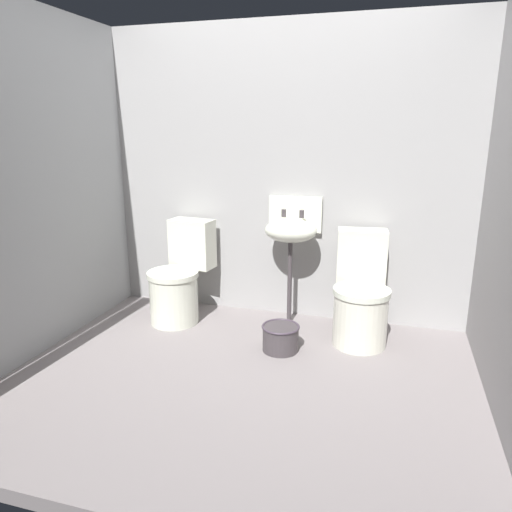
# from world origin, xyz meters

# --- Properties ---
(ground_plane) EXTENTS (3.27, 2.51, 0.08)m
(ground_plane) POSITION_xyz_m (0.00, 0.00, -0.04)
(ground_plane) COLOR gray
(wall_back) EXTENTS (3.27, 0.10, 2.28)m
(wall_back) POSITION_xyz_m (0.00, 1.11, 1.14)
(wall_back) COLOR #9D9B9B
(wall_back) RESTS_ON ground
(wall_left) EXTENTS (0.10, 2.31, 2.28)m
(wall_left) POSITION_xyz_m (-1.49, 0.10, 1.14)
(wall_left) COLOR #9A9B9D
(wall_left) RESTS_ON ground
(toilet_left) EXTENTS (0.46, 0.64, 0.78)m
(toilet_left) POSITION_xyz_m (-0.77, 0.71, 0.32)
(toilet_left) COLOR silver
(toilet_left) RESTS_ON ground
(toilet_right) EXTENTS (0.44, 0.63, 0.78)m
(toilet_right) POSITION_xyz_m (0.66, 0.71, 0.32)
(toilet_right) COLOR silver
(toilet_right) RESTS_ON ground
(sink) EXTENTS (0.42, 0.35, 0.99)m
(sink) POSITION_xyz_m (0.10, 0.89, 0.75)
(sink) COLOR #413B3E
(sink) RESTS_ON ground
(bucket) EXTENTS (0.27, 0.27, 0.19)m
(bucket) POSITION_xyz_m (0.15, 0.37, 0.10)
(bucket) COLOR #413B3E
(bucket) RESTS_ON ground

